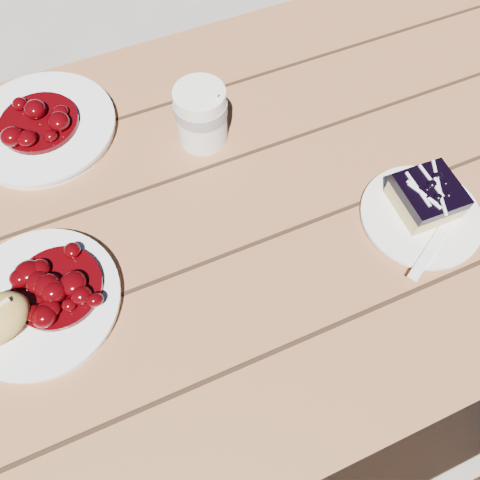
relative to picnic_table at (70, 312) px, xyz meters
name	(u,v)px	position (x,y,z in m)	size (l,w,h in m)	color
ground	(136,380)	(0.00, 0.00, -0.59)	(60.00, 60.00, 0.00)	gray
picnic_table	(70,312)	(0.00, 0.00, 0.00)	(2.00, 1.55, 0.75)	brown
main_plate	(41,302)	(0.00, -0.05, 0.17)	(0.22, 0.22, 0.02)	white
goulash_stew	(54,283)	(0.03, -0.04, 0.20)	(0.12, 0.12, 0.04)	#420205
dessert_plate	(420,216)	(0.57, -0.14, 0.17)	(0.18, 0.18, 0.01)	white
blueberry_cake	(427,196)	(0.58, -0.12, 0.20)	(0.09, 0.09, 0.05)	tan
fork_dessert	(432,248)	(0.55, -0.19, 0.17)	(0.03, 0.16, 0.01)	white
coffee_cup	(201,116)	(0.32, 0.14, 0.21)	(0.08, 0.08, 0.10)	white
second_plate	(42,128)	(0.07, 0.27, 0.17)	(0.25, 0.25, 0.02)	white
second_stew	(36,116)	(0.07, 0.27, 0.20)	(0.13, 0.13, 0.04)	#420205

